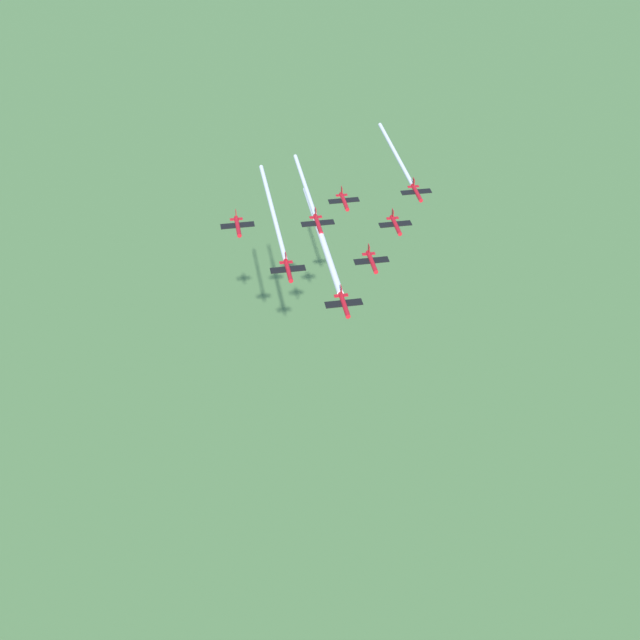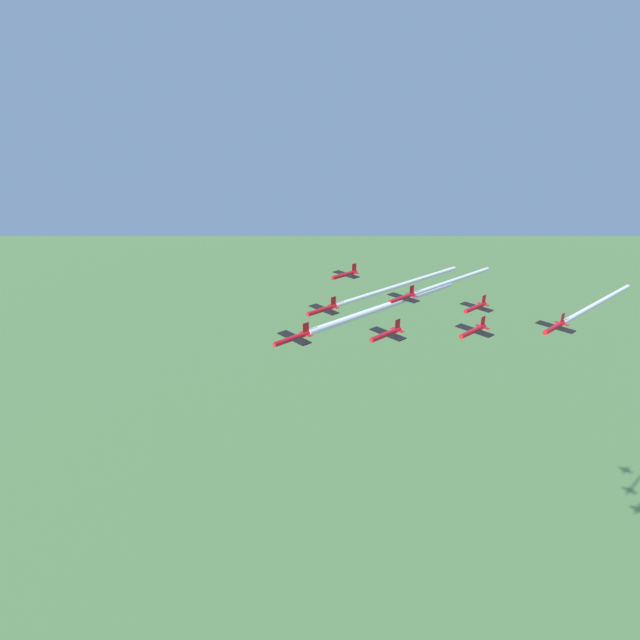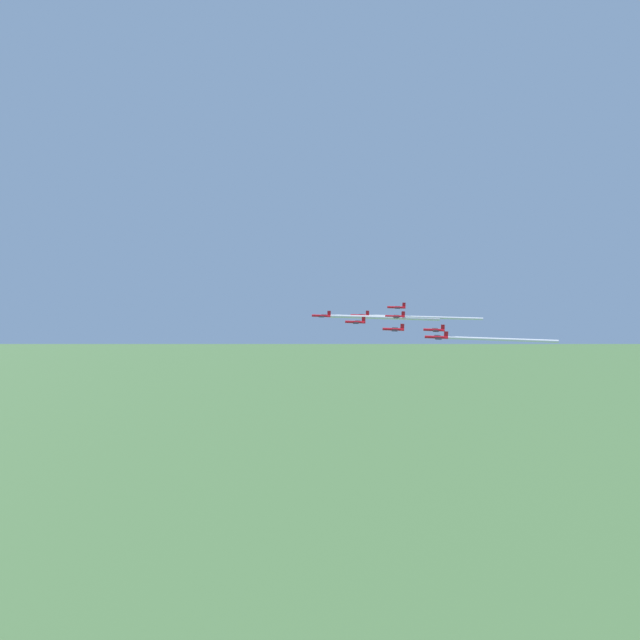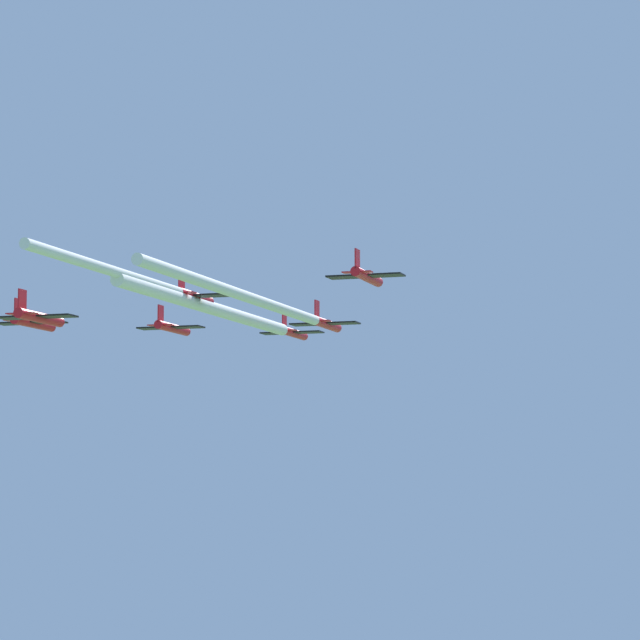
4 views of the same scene
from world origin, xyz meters
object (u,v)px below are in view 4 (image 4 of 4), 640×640
Objects in this scene: jet_7 at (38,317)px; jet_3 at (32,323)px; jet_0 at (293,333)px; jet_5 at (366,276)px; jet_1 at (171,327)px; jet_2 at (325,324)px; jet_4 at (193,296)px.

jet_3 is at bearing 120.47° from jet_7.
jet_0 is 1.00× the size of jet_5.
jet_1 reaches higher than jet_3.
jet_2 is (-4.61, 17.90, -0.18)m from jet_1.
jet_3 is at bearing -150.46° from jet_2.
jet_2 is at bearing 29.54° from jet_3.
jet_5 reaches higher than jet_2.
jet_7 is at bearing -120.47° from jet_2.
jet_1 is at bearing -120.47° from jet_0.
jet_7 is at bearing -120.47° from jet_4.
jet_7 is (22.13, -22.94, -4.81)m from jet_5.
jet_3 is at bearing 180.00° from jet_5.
jet_5 is (25.83, 25.74, 1.90)m from jet_0.
jet_5 is (-4.61, 17.90, 1.28)m from jet_4.
jet_4 is 18.53m from jet_5.
jet_3 is at bearing -180.00° from jet_4.
jet_1 is 1.00× the size of jet_7.
jet_3 is (17.52, -5.03, -0.80)m from jet_1.
jet_1 is at bearing 120.47° from jet_4.
jet_0 reaches higher than jet_3.
jet_5 is (-9.22, 35.81, 3.39)m from jet_3.
jet_2 reaches higher than jet_3.
jet_2 is 36.52m from jet_7.
jet_5 is (12.91, 12.87, 2.77)m from jet_2.
jet_7 is at bearing -59.53° from jet_3.
jet_5 is at bearing -59.53° from jet_2.
jet_0 is at bearing 120.47° from jet_2.
jet_3 is 18.29m from jet_7.
jet_4 is (12.91, 12.87, 1.31)m from jet_1.
jet_4 reaches higher than jet_3.
jet_2 is (12.91, 12.87, -0.87)m from jet_0.
jet_5 is 1.00× the size of jet_7.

